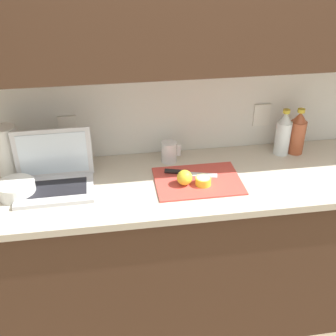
{
  "coord_description": "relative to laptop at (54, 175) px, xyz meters",
  "views": [
    {
      "loc": [
        -0.58,
        -1.67,
        1.99
      ],
      "look_at": [
        -0.32,
        -0.01,
        1.0
      ],
      "focal_mm": 45.0,
      "sensor_mm": 36.0,
      "label": 1
    }
  ],
  "objects": [
    {
      "name": "lemon_whole_beside",
      "position": [
        0.59,
        -0.09,
        -0.02
      ],
      "size": [
        0.07,
        0.07,
        0.07
      ],
      "color": "yellow",
      "rests_on": "cutting_board"
    },
    {
      "name": "counter_unit",
      "position": [
        0.87,
        -0.03,
        -0.51
      ],
      "size": [
        2.4,
        0.59,
        0.92
      ],
      "color": "#472D1E",
      "rests_on": "ground_plane"
    },
    {
      "name": "bottle_oil_tall",
      "position": [
        1.16,
        0.15,
        0.05
      ],
      "size": [
        0.08,
        0.08,
        0.25
      ],
      "color": "silver",
      "rests_on": "counter_unit"
    },
    {
      "name": "measuring_cup",
      "position": [
        0.56,
        0.15,
        -0.01
      ],
      "size": [
        0.1,
        0.08,
        0.11
      ],
      "color": "silver",
      "rests_on": "counter_unit"
    },
    {
      "name": "cutting_board",
      "position": [
        0.66,
        -0.06,
        -0.06
      ],
      "size": [
        0.41,
        0.3,
        0.01
      ],
      "primitive_type": "cube",
      "color": "#D1473D",
      "rests_on": "counter_unit"
    },
    {
      "name": "lemon_half_cut",
      "position": [
        0.68,
        -0.1,
        -0.03
      ],
      "size": [
        0.07,
        0.07,
        0.04
      ],
      "color": "yellow",
      "rests_on": "cutting_board"
    },
    {
      "name": "bowl_white",
      "position": [
        -0.17,
        -0.05,
        -0.03
      ],
      "size": [
        0.17,
        0.17,
        0.07
      ],
      "color": "white",
      "rests_on": "counter_unit"
    },
    {
      "name": "ground_plane",
      "position": [
        0.85,
        -0.04,
        -0.98
      ],
      "size": [
        12.0,
        12.0,
        0.0
      ],
      "primitive_type": "plane",
      "color": "#847056",
      "rests_on": "ground"
    },
    {
      "name": "laptop",
      "position": [
        0.0,
        0.0,
        0.0
      ],
      "size": [
        0.36,
        0.25,
        0.26
      ],
      "rotation": [
        0.0,
        0.0,
        0.02
      ],
      "color": "silver",
      "rests_on": "counter_unit"
    },
    {
      "name": "wall_back",
      "position": [
        0.85,
        0.19,
        0.58
      ],
      "size": [
        5.2,
        0.38,
        2.6
      ],
      "color": "white",
      "rests_on": "ground_plane"
    },
    {
      "name": "knife",
      "position": [
        0.6,
        0.01,
        -0.04
      ],
      "size": [
        0.25,
        0.1,
        0.02
      ],
      "rotation": [
        0.0,
        0.0,
        -0.28
      ],
      "color": "silver",
      "rests_on": "cutting_board"
    },
    {
      "name": "paper_towel_roll",
      "position": [
        -0.22,
        0.14,
        0.06
      ],
      "size": [
        0.11,
        0.11,
        0.25
      ],
      "color": "white",
      "rests_on": "counter_unit"
    },
    {
      "name": "bottle_green_soda",
      "position": [
        1.24,
        0.15,
        0.05
      ],
      "size": [
        0.08,
        0.08,
        0.25
      ],
      "color": "#A34C2D",
      "rests_on": "counter_unit"
    }
  ]
}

